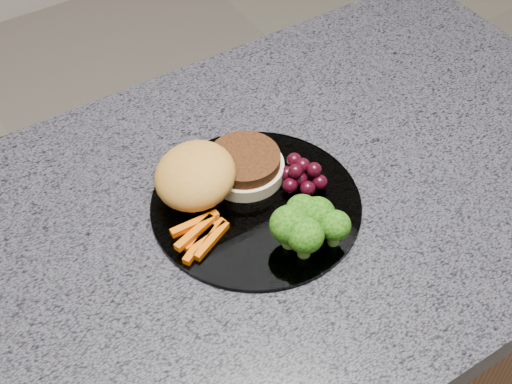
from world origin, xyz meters
TOP-DOWN VIEW (x-y plane):
  - countertop at (0.00, 0.00)m, footprint 1.20×0.60m
  - plate at (0.07, 0.01)m, footprint 0.26×0.26m
  - burger at (0.04, 0.06)m, footprint 0.18×0.12m
  - carrot_sticks at (-0.02, -0.01)m, footprint 0.07×0.05m
  - broccoli at (0.08, -0.08)m, footprint 0.09×0.08m
  - grape_bunch at (0.13, 0.00)m, footprint 0.06×0.06m

SIDE VIEW (x-z plane):
  - countertop at x=0.00m, z-range 0.86..0.90m
  - plate at x=0.07m, z-range 0.90..0.91m
  - carrot_sticks at x=-0.02m, z-range 0.90..0.92m
  - grape_bunch at x=0.13m, z-range 0.90..0.94m
  - burger at x=0.04m, z-range 0.90..0.96m
  - broccoli at x=0.08m, z-range 0.91..0.97m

